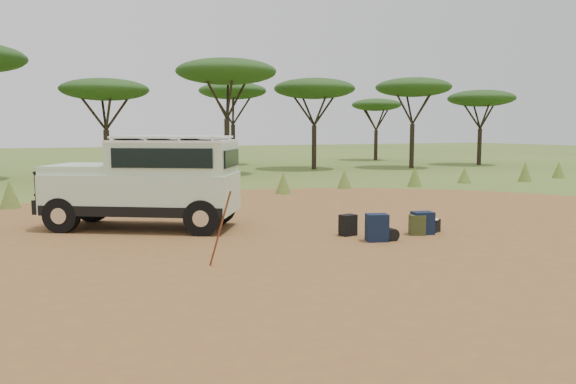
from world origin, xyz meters
name	(u,v)px	position (x,y,z in m)	size (l,w,h in m)	color
ground	(317,242)	(0.00, 0.00, 0.00)	(140.00, 140.00, 0.00)	#4C6925
dirt_clearing	(317,242)	(0.00, 0.00, 0.00)	(23.00, 23.00, 0.01)	brown
grass_fringe	(205,185)	(0.12, 8.67, 0.40)	(36.60, 1.60, 0.90)	#4C6925
acacia_treeline	(155,81)	(0.75, 19.81, 4.87)	(46.70, 13.20, 6.26)	#2D2319
safari_vehicle	(149,184)	(-2.87, 3.08, 1.06)	(4.74, 3.83, 2.20)	beige
walking_staff	(220,229)	(-2.51, -1.25, 0.66)	(0.03, 0.03, 1.37)	maroon
backpack_black	(348,225)	(0.94, 0.31, 0.24)	(0.35, 0.25, 0.47)	black
backpack_navy	(377,228)	(1.16, -0.50, 0.29)	(0.45, 0.32, 0.59)	#101D33
backpack_olive	(417,225)	(2.36, -0.29, 0.23)	(0.33, 0.24, 0.46)	#3C4620
duffel_navy	(422,223)	(2.54, -0.25, 0.26)	(0.46, 0.34, 0.51)	#101D33
hard_case	(430,226)	(2.85, -0.14, 0.15)	(0.43, 0.30, 0.30)	black
stuff_sack	(391,234)	(1.48, -0.55, 0.14)	(0.27, 0.27, 0.27)	black
safari_hat	(431,218)	(2.85, -0.14, 0.34)	(0.37, 0.37, 0.11)	#F5E6B8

